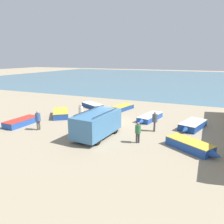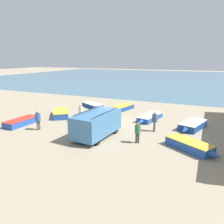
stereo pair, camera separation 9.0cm
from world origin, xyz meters
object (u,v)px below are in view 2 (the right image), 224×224
Objects in this scene: fisherman_1 at (138,131)px; fishing_rowboat_0 at (61,113)px; fisherman_0 at (81,111)px; fisherman_2 at (155,120)px; fisherman_3 at (38,119)px; fishing_rowboat_6 at (192,125)px; parked_van at (97,123)px; fishing_rowboat_5 at (23,121)px; fishing_rowboat_3 at (122,108)px; fishing_rowboat_2 at (149,118)px; fishing_rowboat_1 at (191,146)px; fishing_rowboat_4 at (92,105)px.

fishing_rowboat_0 is at bearing -144.98° from fisherman_1.
fisherman_1 is (6.97, -3.24, -0.07)m from fisherman_0.
fisherman_0 is (3.16, -0.89, 0.72)m from fishing_rowboat_0.
fisherman_2 reaches higher than fisherman_3.
fishing_rowboat_6 is 2.51× the size of fisherman_1.
fishing_rowboat_6 is at bearing -42.07° from fisherman_0.
parked_van reaches higher than fishing_rowboat_5.
fishing_rowboat_0 is 1.04× the size of fishing_rowboat_3.
fishing_rowboat_2 is 10.91m from fisherman_3.
fishing_rowboat_0 is 2.29× the size of fisherman_3.
fisherman_3 is at bearing -48.22° from fishing_rowboat_6.
fisherman_2 reaches higher than fisherman_0.
fisherman_1 reaches higher than fishing_rowboat_6.
fisherman_2 reaches higher than fishing_rowboat_5.
fishing_rowboat_3 is (-8.78, 9.37, -0.05)m from fishing_rowboat_1.
fishing_rowboat_1 is at bearing 60.38° from fisherman_1.
fishing_rowboat_3 reaches higher than fishing_rowboat_4.
fishing_rowboat_1 is 15.83m from fishing_rowboat_4.
fishing_rowboat_4 is 2.16× the size of fisherman_2.
fisherman_3 is at bearing -170.77° from fisherman_0.
fisherman_2 reaches higher than fishing_rowboat_0.
fisherman_2 is (7.50, -0.06, 0.01)m from fisherman_0.
fishing_rowboat_5 is 11.58m from fisherman_1.
fisherman_0 reaches higher than fishing_rowboat_0.
fisherman_2 is at bearing 53.95° from fishing_rowboat_3.
fisherman_1 is (10.13, -4.13, 0.64)m from fishing_rowboat_0.
fishing_rowboat_0 is (-6.71, 4.16, -0.80)m from parked_van.
parked_van reaches higher than fishing_rowboat_2.
fishing_rowboat_5 is at bearing -21.27° from fishing_rowboat_3.
parked_van is 1.28× the size of fishing_rowboat_4.
fisherman_0 reaches higher than fishing_rowboat_3.
fishing_rowboat_6 is (8.46, -4.32, 0.04)m from fishing_rowboat_3.
fishing_rowboat_4 is at bearing 176.52° from fishing_rowboat_1.
fishing_rowboat_1 is at bearing -150.20° from fisherman_3.
fishing_rowboat_1 is 2.23× the size of fisherman_3.
fishing_rowboat_0 is 14.49m from fishing_rowboat_1.
parked_van is 11.00m from fishing_rowboat_4.
parked_van is 3.02× the size of fisherman_1.
fishing_rowboat_5 is at bearing 12.13° from fisherman_3.
fisherman_0 reaches higher than fishing_rowboat_2.
fishing_rowboat_2 is 1.09× the size of fishing_rowboat_5.
fishing_rowboat_2 is 2.53× the size of fisherman_2.
fishing_rowboat_3 is at bearing 13.48° from parked_van.
fisherman_2 is at bearing -132.15° from fisherman_3.
fishing_rowboat_4 is at bearing -63.29° from fisherman_3.
fishing_rowboat_0 is at bearing -17.08° from fishing_rowboat_5.
fisherman_2 is at bearing -38.43° from fishing_rowboat_6.
fisherman_0 is 1.08× the size of fisherman_1.
fishing_rowboat_0 is 0.97× the size of fishing_rowboat_5.
fisherman_2 is at bearing 169.68° from fishing_rowboat_1.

